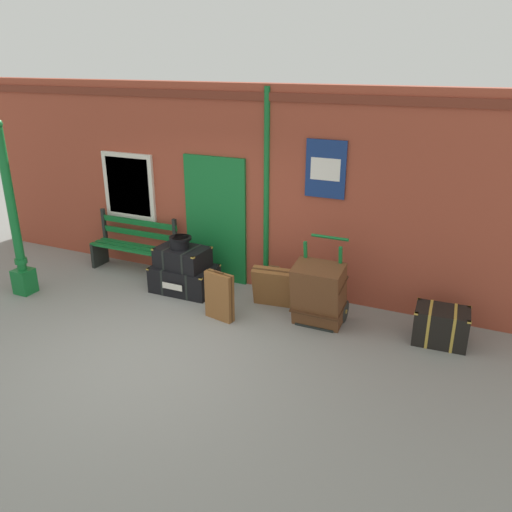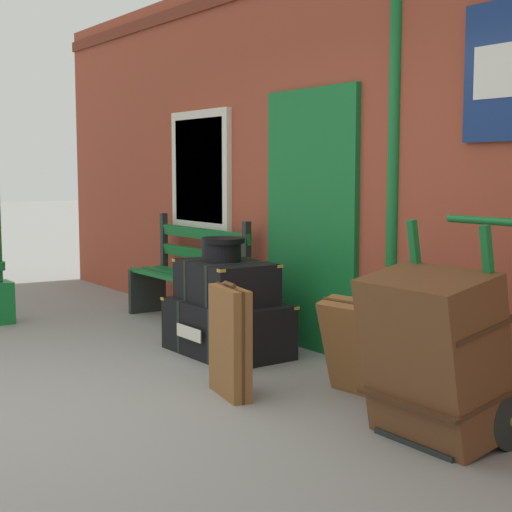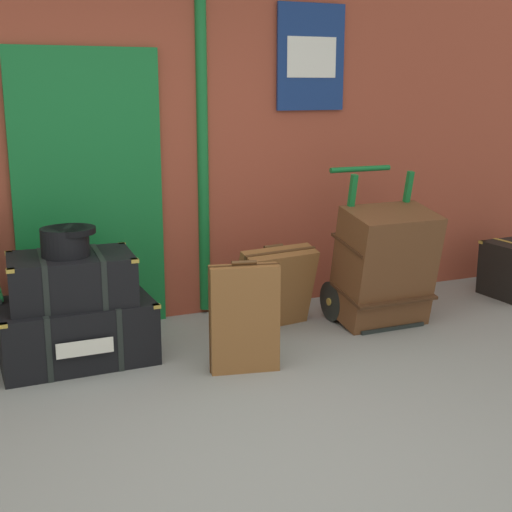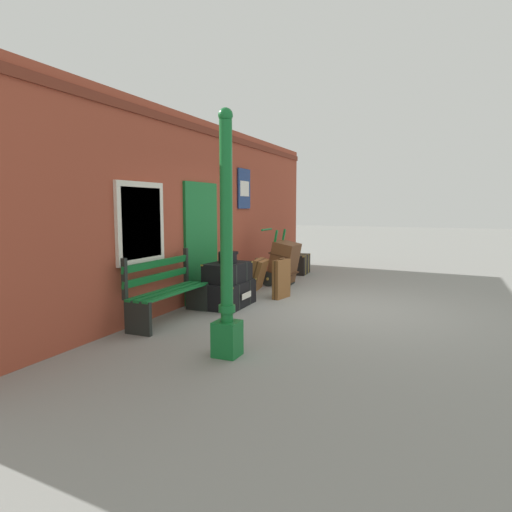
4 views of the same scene
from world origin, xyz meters
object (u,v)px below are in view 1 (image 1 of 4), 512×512
(suitcase_brown, at_px, (219,296))
(large_brown_trunk, at_px, (319,294))
(steamer_trunk_middle, at_px, (182,257))
(lamp_post, at_px, (16,232))
(round_hatbox, at_px, (180,242))
(suitcase_slate, at_px, (273,287))
(corner_trunk, at_px, (441,326))
(steamer_trunk_base, at_px, (184,278))
(porters_trolley, at_px, (322,302))
(platform_bench, at_px, (135,247))

(suitcase_brown, bearing_deg, large_brown_trunk, 17.56)
(steamer_trunk_middle, bearing_deg, lamp_post, -153.57)
(round_hatbox, bearing_deg, steamer_trunk_middle, 39.99)
(suitcase_slate, xyz_separation_m, suitcase_brown, (-0.54, -0.70, 0.04))
(suitcase_brown, distance_m, corner_trunk, 3.04)
(steamer_trunk_base, height_order, suitcase_brown, suitcase_brown)
(steamer_trunk_base, xyz_separation_m, large_brown_trunk, (2.32, -0.19, 0.26))
(steamer_trunk_middle, bearing_deg, corner_trunk, 0.41)
(porters_trolley, height_order, suitcase_brown, porters_trolley)
(round_hatbox, distance_m, corner_trunk, 4.03)
(steamer_trunk_base, bearing_deg, porters_trolley, -0.39)
(lamp_post, xyz_separation_m, suitcase_brown, (3.27, 0.53, -0.67))
(round_hatbox, height_order, large_brown_trunk, large_brown_trunk)
(large_brown_trunk, bearing_deg, round_hatbox, 176.09)
(steamer_trunk_base, relative_size, suitcase_slate, 1.57)
(lamp_post, xyz_separation_m, steamer_trunk_base, (2.29, 1.14, -0.82))
(steamer_trunk_middle, distance_m, corner_trunk, 3.98)
(steamer_trunk_base, relative_size, corner_trunk, 1.42)
(porters_trolley, xyz_separation_m, large_brown_trunk, (-0.00, -0.17, 0.20))
(round_hatbox, xyz_separation_m, suitcase_slate, (1.55, 0.11, -0.53))
(platform_bench, height_order, round_hatbox, platform_bench)
(suitcase_slate, bearing_deg, steamer_trunk_middle, -176.61)
(steamer_trunk_base, distance_m, large_brown_trunk, 2.35)
(large_brown_trunk, bearing_deg, suitcase_brown, -162.44)
(lamp_post, xyz_separation_m, platform_bench, (1.05, 1.51, -0.58))
(platform_bench, distance_m, round_hatbox, 1.33)
(lamp_post, xyz_separation_m, porters_trolley, (4.61, 1.13, -0.75))
(platform_bench, xyz_separation_m, large_brown_trunk, (3.56, -0.56, 0.03))
(steamer_trunk_middle, relative_size, corner_trunk, 1.17)
(steamer_trunk_base, relative_size, steamer_trunk_middle, 1.21)
(suitcase_slate, bearing_deg, porters_trolley, -6.88)
(round_hatbox, relative_size, large_brown_trunk, 0.38)
(platform_bench, bearing_deg, suitcase_brown, -23.93)
(suitcase_brown, relative_size, corner_trunk, 1.05)
(steamer_trunk_middle, bearing_deg, steamer_trunk_base, 40.20)
(steamer_trunk_middle, xyz_separation_m, suitcase_brown, (0.99, -0.61, -0.22))
(steamer_trunk_base, xyz_separation_m, corner_trunk, (3.95, 0.02, 0.03))
(large_brown_trunk, xyz_separation_m, corner_trunk, (1.63, 0.21, -0.23))
(lamp_post, distance_m, porters_trolley, 4.81)
(platform_bench, bearing_deg, lamp_post, -124.76)
(suitcase_slate, bearing_deg, corner_trunk, -1.45)
(steamer_trunk_base, xyz_separation_m, suitcase_slate, (1.52, 0.08, 0.11))
(corner_trunk, bearing_deg, suitcase_slate, 178.55)
(steamer_trunk_base, distance_m, corner_trunk, 3.95)
(lamp_post, height_order, round_hatbox, lamp_post)
(round_hatbox, relative_size, corner_trunk, 0.50)
(porters_trolley, bearing_deg, suitcase_brown, -155.98)
(platform_bench, relative_size, round_hatbox, 4.48)
(lamp_post, relative_size, corner_trunk, 3.81)
(lamp_post, bearing_deg, round_hatbox, 26.27)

